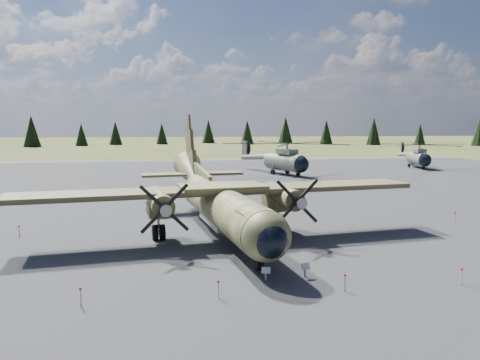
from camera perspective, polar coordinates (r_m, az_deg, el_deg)
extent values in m
plane|color=brown|center=(35.24, 1.52, -6.05)|extent=(500.00, 500.00, 0.00)
cube|color=slate|center=(44.92, -0.74, -3.23)|extent=(120.00, 120.00, 0.04)
cylinder|color=#3A4023|center=(32.01, -2.01, -3.32)|extent=(4.95, 17.54, 2.70)
sphere|color=#3A4023|center=(23.88, 3.15, -6.85)|extent=(2.97, 2.97, 2.64)
sphere|color=black|center=(23.41, 3.58, -7.26)|extent=(2.18, 2.18, 1.94)
cube|color=black|center=(25.15, 1.99, -4.46)|extent=(2.11, 1.78, 0.53)
cone|color=#3A4023|center=(42.87, -5.76, 0.61)|extent=(3.49, 6.91, 4.06)
cube|color=#A8AAAD|center=(33.14, -2.42, -4.92)|extent=(2.57, 5.97, 0.48)
cube|color=#2F361C|center=(32.30, -2.23, -1.24)|extent=(28.12, 6.91, 0.34)
cube|color=#3A4023|center=(32.27, -2.23, -0.87)|extent=(6.18, 4.20, 0.34)
cylinder|color=#3A4023|center=(31.34, -9.82, -2.57)|extent=(2.09, 5.16, 1.44)
cube|color=#3A4023|center=(32.20, -9.95, -3.45)|extent=(1.86, 3.44, 0.77)
cone|color=gray|center=(28.27, -9.10, -3.58)|extent=(0.84, 0.96, 0.73)
cylinder|color=black|center=(32.53, -9.89, -6.29)|extent=(0.98, 1.16, 1.06)
cylinder|color=#3A4023|center=(33.41, 5.13, -1.91)|extent=(2.09, 5.16, 1.44)
cube|color=#3A4023|center=(34.22, 4.65, -2.76)|extent=(1.86, 3.44, 0.77)
cone|color=gray|center=(30.55, 7.27, -2.77)|extent=(0.84, 0.96, 0.73)
cylinder|color=black|center=(34.53, 4.62, -5.44)|extent=(0.98, 1.16, 1.06)
cube|color=#3A4023|center=(39.23, -4.79, 0.89)|extent=(1.22, 7.25, 1.62)
cube|color=#2F361C|center=(43.33, -5.88, 0.74)|extent=(9.44, 3.31, 0.21)
cylinder|color=gray|center=(25.19, 2.25, -8.44)|extent=(0.15, 0.15, 0.87)
cylinder|color=black|center=(25.38, 2.25, -9.96)|extent=(0.45, 0.94, 0.90)
cylinder|color=slate|center=(72.50, 5.53, 2.15)|extent=(5.41, 7.99, 2.63)
sphere|color=black|center=(69.55, 7.43, 1.88)|extent=(3.18, 3.18, 2.42)
sphere|color=slate|center=(75.52, 3.78, 2.36)|extent=(3.18, 3.18, 2.42)
cube|color=slate|center=(72.04, 5.75, 3.46)|extent=(2.97, 3.80, 0.79)
cylinder|color=gray|center=(72.00, 5.76, 4.09)|extent=(0.50, 0.50, 1.05)
cylinder|color=slate|center=(78.72, 2.11, 2.82)|extent=(4.36, 8.60, 1.50)
cube|color=slate|center=(81.93, 0.56, 3.90)|extent=(0.79, 1.44, 2.52)
cylinder|color=black|center=(82.13, 0.78, 3.91)|extent=(1.14, 2.54, 2.73)
cylinder|color=black|center=(70.17, 7.08, 0.72)|extent=(0.55, 0.77, 0.71)
cylinder|color=black|center=(72.80, 4.03, 0.98)|extent=(0.62, 0.90, 0.84)
cylinder|color=gray|center=(72.74, 4.03, 1.41)|extent=(0.19, 0.19, 1.52)
cylinder|color=black|center=(74.49, 5.79, 1.10)|extent=(0.62, 0.90, 0.84)
cylinder|color=gray|center=(74.44, 5.80, 1.52)|extent=(0.19, 0.19, 1.52)
cylinder|color=slate|center=(89.12, 20.91, 2.44)|extent=(3.44, 6.89, 2.29)
sphere|color=black|center=(86.03, 21.63, 2.24)|extent=(2.45, 2.45, 2.10)
sphere|color=slate|center=(92.23, 20.24, 2.61)|extent=(2.45, 2.45, 2.10)
cube|color=slate|center=(88.69, 21.03, 3.37)|extent=(2.06, 3.16, 0.69)
cylinder|color=gray|center=(88.65, 21.05, 3.81)|extent=(0.38, 0.38, 0.91)
cylinder|color=slate|center=(95.46, 19.60, 2.96)|extent=(2.16, 7.82, 1.31)
cube|color=slate|center=(98.66, 19.01, 3.76)|extent=(0.43, 1.30, 2.20)
cylinder|color=black|center=(98.76, 19.19, 3.76)|extent=(0.48, 2.35, 2.38)
cylinder|color=black|center=(86.65, 21.47, 1.43)|extent=(0.36, 0.66, 0.62)
cylinder|color=black|center=(89.86, 19.90, 1.67)|extent=(0.40, 0.77, 0.73)
cylinder|color=gray|center=(89.83, 19.91, 1.98)|extent=(0.15, 0.15, 1.33)
cylinder|color=black|center=(90.67, 21.38, 1.65)|extent=(0.40, 0.77, 0.73)
cylinder|color=gray|center=(90.63, 21.40, 1.95)|extent=(0.15, 0.15, 1.33)
cube|color=gray|center=(24.08, 3.16, -11.52)|extent=(0.10, 0.10, 0.57)
cube|color=silver|center=(23.95, 3.19, -10.94)|extent=(0.49, 0.31, 0.32)
cube|color=gray|center=(24.82, 7.93, -10.97)|extent=(0.11, 0.11, 0.60)
cube|color=silver|center=(24.68, 7.98, -10.37)|extent=(0.52, 0.32, 0.34)
cylinder|color=silver|center=(21.98, -18.86, -13.40)|extent=(0.07, 0.07, 0.80)
cylinder|color=red|center=(21.85, -18.90, -12.41)|extent=(0.12, 0.12, 0.10)
cylinder|color=silver|center=(21.74, -2.65, -13.26)|extent=(0.07, 0.07, 0.80)
cylinder|color=red|center=(21.60, -2.66, -12.26)|extent=(0.12, 0.12, 0.10)
cylinder|color=silver|center=(23.10, 12.66, -12.18)|extent=(0.07, 0.07, 0.80)
cylinder|color=red|center=(22.98, 12.69, -11.24)|extent=(0.12, 0.12, 0.10)
cylinder|color=silver|center=(25.83, 25.38, -10.64)|extent=(0.07, 0.07, 0.80)
cylinder|color=red|center=(25.72, 25.43, -9.78)|extent=(0.12, 0.12, 0.10)
cylinder|color=silver|center=(51.32, -19.72, -1.91)|extent=(0.07, 0.07, 0.80)
cylinder|color=red|center=(51.26, -19.74, -1.47)|extent=(0.12, 0.12, 0.10)
cylinder|color=silver|center=(50.39, -10.75, -1.78)|extent=(0.07, 0.07, 0.80)
cylinder|color=red|center=(50.33, -10.76, -1.33)|extent=(0.12, 0.12, 0.10)
cylinder|color=silver|center=(50.73, -1.68, -1.60)|extent=(0.07, 0.07, 0.80)
cylinder|color=red|center=(50.67, -1.68, -1.16)|extent=(0.12, 0.12, 0.10)
cylinder|color=silver|center=(52.30, 7.05, -1.40)|extent=(0.07, 0.07, 0.80)
cylinder|color=red|center=(52.24, 7.06, -0.96)|extent=(0.12, 0.12, 0.10)
cylinder|color=silver|center=(55.00, 15.10, -1.18)|extent=(0.07, 0.07, 0.80)
cylinder|color=red|center=(54.95, 15.11, -0.76)|extent=(0.12, 0.12, 0.10)
cylinder|color=silver|center=(36.14, -25.32, -5.74)|extent=(0.07, 0.07, 0.80)
cylinder|color=red|center=(36.06, -25.35, -5.12)|extent=(0.12, 0.12, 0.10)
cylinder|color=silver|center=(41.35, 24.71, -4.18)|extent=(0.07, 0.07, 0.80)
cylinder|color=red|center=(41.28, 24.74, -3.64)|extent=(0.12, 0.12, 0.10)
cone|color=black|center=(189.32, 27.23, 5.37)|extent=(6.06, 6.06, 10.82)
cone|color=black|center=(187.38, 21.09, 5.21)|extent=(4.40, 4.40, 7.85)
cone|color=black|center=(183.05, 15.99, 5.74)|extent=(5.71, 5.71, 10.20)
cone|color=black|center=(190.01, 10.47, 5.81)|extent=(5.30, 5.30, 9.46)
cone|color=black|center=(193.20, 5.58, 6.11)|extent=(6.04, 6.04, 10.78)
cone|color=black|center=(181.70, 0.89, 5.86)|extent=(5.20, 5.20, 9.29)
cone|color=black|center=(192.97, -3.87, 5.94)|extent=(5.34, 5.34, 9.53)
cone|color=black|center=(184.45, -9.51, 5.61)|extent=(4.58, 4.58, 8.17)
cone|color=black|center=(182.71, -14.95, 5.56)|extent=(4.96, 4.96, 8.86)
cone|color=black|center=(177.32, -18.78, 5.28)|extent=(4.53, 4.53, 8.10)
cone|color=black|center=(175.53, -24.07, 5.48)|extent=(6.06, 6.06, 10.83)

